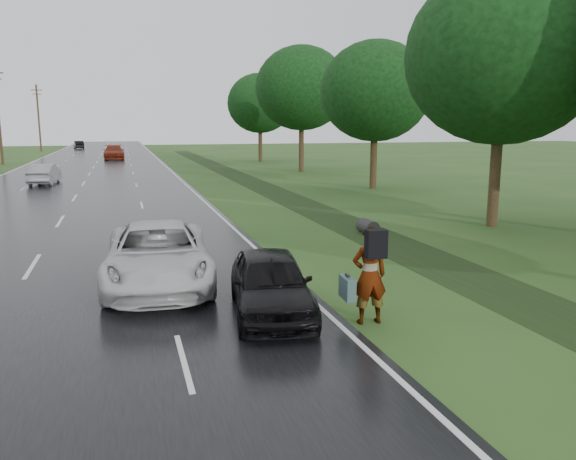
{
  "coord_description": "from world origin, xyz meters",
  "views": [
    {
      "loc": [
        2.66,
        -9.26,
        4.08
      ],
      "look_at": [
        6.83,
        4.89,
        1.3
      ],
      "focal_mm": 35.0,
      "sensor_mm": 36.0,
      "label": 1
    }
  ],
  "objects_px": {
    "pedestrian": "(369,274)",
    "white_pickup": "(158,255)",
    "dark_sedan": "(271,283)",
    "silver_sedan": "(45,174)"
  },
  "relations": [
    {
      "from": "dark_sedan",
      "to": "pedestrian",
      "type": "bearing_deg",
      "value": -21.56
    },
    {
      "from": "white_pickup",
      "to": "dark_sedan",
      "type": "distance_m",
      "value": 3.71
    },
    {
      "from": "pedestrian",
      "to": "dark_sedan",
      "type": "bearing_deg",
      "value": -26.54
    },
    {
      "from": "white_pickup",
      "to": "dark_sedan",
      "type": "xyz_separation_m",
      "value": [
        2.18,
        -3.0,
        -0.09
      ]
    },
    {
      "from": "dark_sedan",
      "to": "silver_sedan",
      "type": "bearing_deg",
      "value": 112.92
    },
    {
      "from": "pedestrian",
      "to": "dark_sedan",
      "type": "relative_size",
      "value": 0.51
    },
    {
      "from": "pedestrian",
      "to": "silver_sedan",
      "type": "distance_m",
      "value": 32.96
    },
    {
      "from": "silver_sedan",
      "to": "white_pickup",
      "type": "bearing_deg",
      "value": 107.56
    },
    {
      "from": "pedestrian",
      "to": "white_pickup",
      "type": "height_order",
      "value": "pedestrian"
    },
    {
      "from": "dark_sedan",
      "to": "silver_sedan",
      "type": "relative_size",
      "value": 0.96
    }
  ]
}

